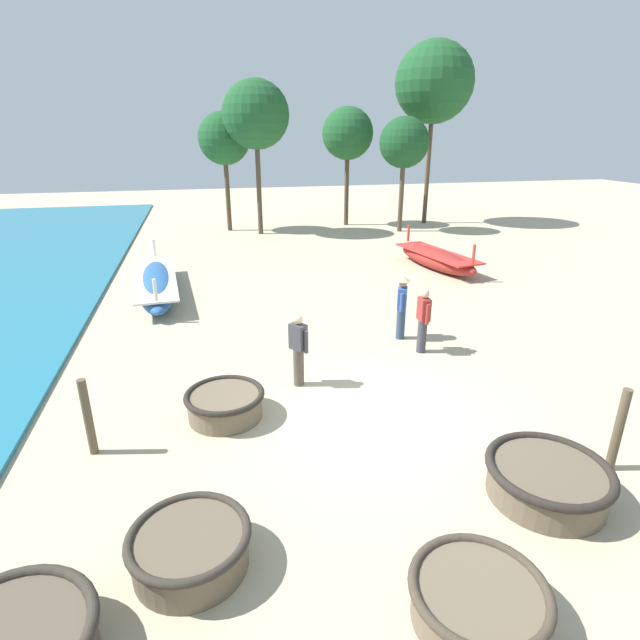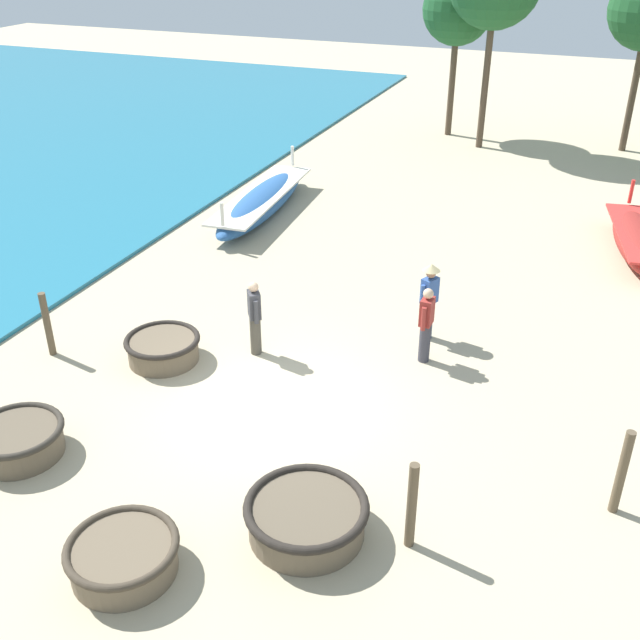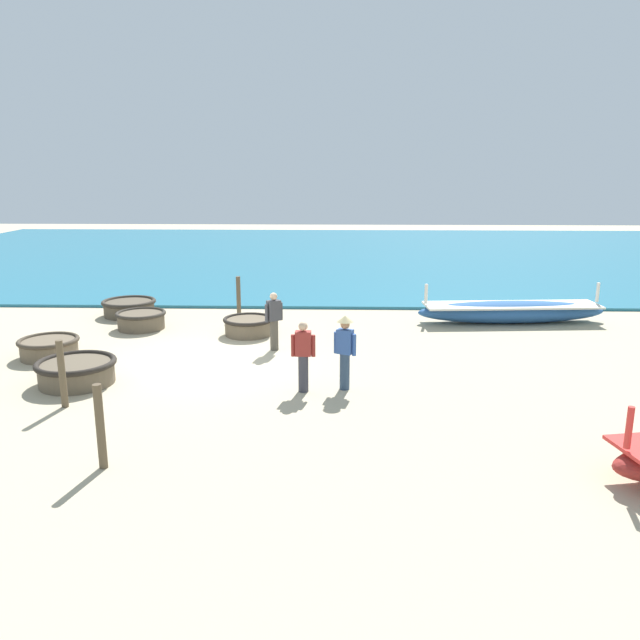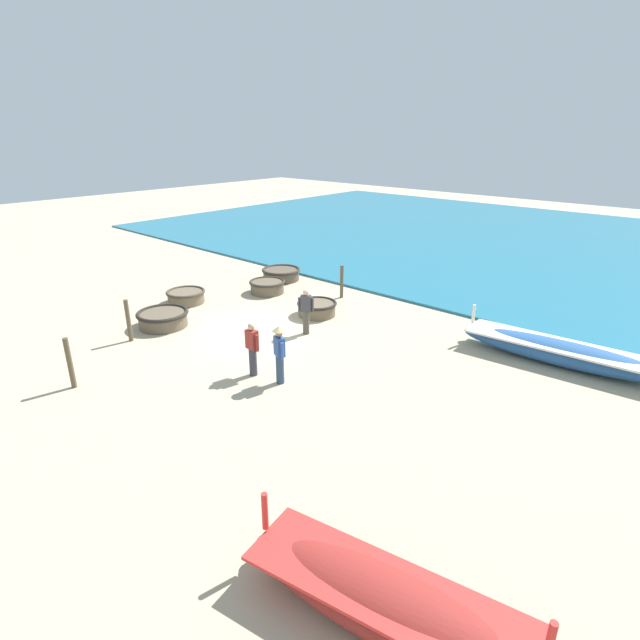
{
  "view_description": "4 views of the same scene",
  "coord_description": "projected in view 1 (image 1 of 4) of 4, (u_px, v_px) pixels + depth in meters",
  "views": [
    {
      "loc": [
        -2.78,
        -7.71,
        5.01
      ],
      "look_at": [
        -0.33,
        2.73,
        0.92
      ],
      "focal_mm": 28.0,
      "sensor_mm": 36.0,
      "label": 1
    },
    {
      "loc": [
        4.86,
        -9.97,
        7.78
      ],
      "look_at": [
        0.11,
        1.92,
        0.76
      ],
      "focal_mm": 42.0,
      "sensor_mm": 36.0,
      "label": 2
    },
    {
      "loc": [
        14.98,
        3.19,
        4.73
      ],
      "look_at": [
        -0.18,
        2.72,
        1.06
      ],
      "focal_mm": 35.0,
      "sensor_mm": 36.0,
      "label": 3
    },
    {
      "loc": [
        10.22,
        12.2,
        6.52
      ],
      "look_at": [
        -0.03,
        3.04,
        1.2
      ],
      "focal_mm": 28.0,
      "sensor_mm": 36.0,
      "label": 4
    }
  ],
  "objects": [
    {
      "name": "ground_plane",
      "position": [
        370.0,
        414.0,
        9.39
      ],
      "size": [
        80.0,
        80.0,
        0.0
      ],
      "primitive_type": "plane",
      "color": "#BCAD8C"
    },
    {
      "name": "coracle_far_left",
      "position": [
        190.0,
        547.0,
        6.03
      ],
      "size": [
        1.5,
        1.5,
        0.53
      ],
      "color": "brown",
      "rests_on": "ground"
    },
    {
      "name": "coracle_tilted",
      "position": [
        225.0,
        403.0,
        9.22
      ],
      "size": [
        1.48,
        1.48,
        0.52
      ],
      "color": "brown",
      "rests_on": "ground"
    },
    {
      "name": "coracle_far_right",
      "position": [
        478.0,
        601.0,
        5.36
      ],
      "size": [
        1.52,
        1.52,
        0.51
      ],
      "color": "brown",
      "rests_on": "ground"
    },
    {
      "name": "coracle_weathered",
      "position": [
        547.0,
        479.0,
        7.19
      ],
      "size": [
        1.78,
        1.78,
        0.56
      ],
      "color": "brown",
      "rests_on": "ground"
    },
    {
      "name": "long_boat_green_hull",
      "position": [
        157.0,
        283.0,
        16.18
      ],
      "size": [
        1.64,
        6.02,
        1.26
      ],
      "color": "#285693",
      "rests_on": "ground"
    },
    {
      "name": "long_boat_white_hull",
      "position": [
        437.0,
        259.0,
        19.16
      ],
      "size": [
        1.94,
        4.56,
        1.34
      ],
      "color": "maroon",
      "rests_on": "ground"
    },
    {
      "name": "fisherman_hauling",
      "position": [
        423.0,
        319.0,
        11.76
      ],
      "size": [
        0.23,
        0.53,
        1.57
      ],
      "color": "#383842",
      "rests_on": "ground"
    },
    {
      "name": "fisherman_crouching",
      "position": [
        402.0,
        303.0,
        12.49
      ],
      "size": [
        0.36,
        0.49,
        1.67
      ],
      "color": "#2D425B",
      "rests_on": "ground"
    },
    {
      "name": "fisherman_standing_right",
      "position": [
        298.0,
        348.0,
        10.2
      ],
      "size": [
        0.38,
        0.45,
        1.57
      ],
      "color": "#4C473D",
      "rests_on": "ground"
    },
    {
      "name": "mooring_post_inland",
      "position": [
        88.0,
        417.0,
        8.04
      ],
      "size": [
        0.14,
        0.14,
        1.35
      ],
      "primitive_type": "cylinder",
      "color": "brown",
      "rests_on": "ground"
    },
    {
      "name": "mooring_post_shoreline",
      "position": [
        618.0,
        430.0,
        7.65
      ],
      "size": [
        0.14,
        0.14,
        1.41
      ],
      "primitive_type": "cylinder",
      "color": "brown",
      "rests_on": "ground"
    },
    {
      "name": "tree_rightmost",
      "position": [
        434.0,
        83.0,
        26.16
      ],
      "size": [
        4.14,
        4.14,
        9.43
      ],
      "color": "#4C3D2D",
      "rests_on": "ground"
    },
    {
      "name": "tree_tall_back",
      "position": [
        348.0,
        134.0,
        26.51
      ],
      "size": [
        2.73,
        2.73,
        6.22
      ],
      "color": "#4C3D2D",
      "rests_on": "ground"
    },
    {
      "name": "tree_left_mid",
      "position": [
        224.0,
        139.0,
        25.03
      ],
      "size": [
        2.6,
        2.6,
        5.93
      ],
      "color": "#4C3D2D",
      "rests_on": "ground"
    },
    {
      "name": "tree_right_mid",
      "position": [
        256.0,
        115.0,
        23.76
      ],
      "size": [
        3.21,
        3.21,
        7.32
      ],
      "color": "#4C3D2D",
      "rests_on": "ground"
    },
    {
      "name": "tree_leftmost",
      "position": [
        404.0,
        143.0,
        24.87
      ],
      "size": [
        2.5,
        2.5,
        5.69
      ],
      "color": "#4C3D2D",
      "rests_on": "ground"
    }
  ]
}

